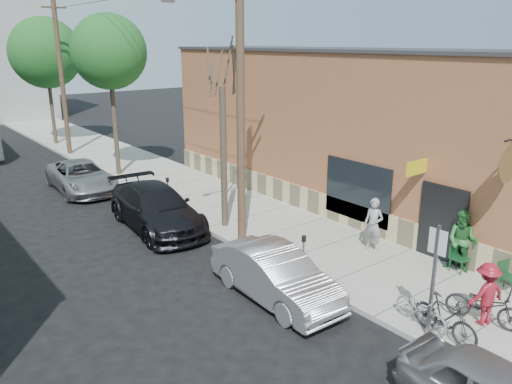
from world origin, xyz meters
TOP-DOWN VIEW (x-y plane):
  - ground at (0.00, 0.00)m, footprint 120.00×120.00m
  - sidewalk at (4.25, 11.00)m, footprint 4.50×58.00m
  - cafe_building at (8.99, 4.99)m, footprint 6.60×20.20m
  - sign_post at (2.35, -3.33)m, footprint 0.07×0.45m
  - parking_meter_near at (2.25, 0.89)m, footprint 0.14×0.14m
  - parking_meter_far at (2.25, 9.21)m, footprint 0.14×0.14m
  - utility_pole_near at (2.39, 4.25)m, footprint 3.57×0.28m
  - utility_pole_far at (2.45, 22.30)m, footprint 1.80×0.28m
  - tree_bare at (2.80, 5.80)m, footprint 0.24×0.24m
  - tree_leafy_mid at (2.80, 15.64)m, footprint 3.72×3.72m
  - tree_leafy_far at (2.80, 26.16)m, footprint 4.60×4.60m
  - patio_chair_a at (6.11, -1.92)m, footprint 0.54×0.54m
  - patio_chair_b at (6.02, -3.46)m, footprint 0.59×0.59m
  - patron_grey at (5.32, 0.78)m, footprint 0.56×0.73m
  - patron_green at (6.20, -1.89)m, footprint 0.96×1.10m
  - cyclist at (3.89, -3.87)m, footprint 1.18×0.89m
  - cyclist_bike at (3.89, -3.87)m, footprint 1.15×1.97m
  - parked_bike_a at (2.54, -3.62)m, footprint 0.64×1.80m
  - parked_bike_b at (2.58, -2.96)m, footprint 0.79×1.67m
  - car_1 at (0.80, 0.49)m, footprint 1.68×4.45m
  - car_2 at (0.80, 7.49)m, footprint 2.75×5.75m
  - car_3 at (0.31, 14.18)m, footprint 2.66×5.23m

SIDE VIEW (x-z plane):
  - ground at x=0.00m, z-range 0.00..0.00m
  - sidewalk at x=4.25m, z-range 0.00..0.15m
  - parked_bike_b at x=2.58m, z-range 0.15..0.99m
  - patio_chair_a at x=6.11m, z-range 0.15..1.03m
  - patio_chair_b at x=6.02m, z-range 0.15..1.03m
  - cyclist_bike at x=3.89m, z-range 0.15..1.13m
  - parked_bike_a at x=2.54m, z-range 0.15..1.21m
  - car_3 at x=0.31m, z-range 0.00..1.42m
  - car_1 at x=0.80m, z-range 0.00..1.45m
  - car_2 at x=0.80m, z-range 0.00..1.62m
  - cyclist at x=3.89m, z-range 0.15..1.77m
  - parking_meter_near at x=2.25m, z-range 0.36..1.60m
  - parking_meter_far at x=2.25m, z-range 0.36..1.60m
  - patron_grey at x=5.32m, z-range 0.15..1.96m
  - patron_green at x=6.20m, z-range 0.15..2.08m
  - sign_post at x=2.35m, z-range 0.43..3.23m
  - tree_bare at x=2.80m, z-range 0.15..5.37m
  - cafe_building at x=8.99m, z-range 0.00..6.61m
  - utility_pole_far at x=2.45m, z-range 0.34..10.34m
  - utility_pole_near at x=2.39m, z-range 0.41..10.41m
  - tree_leafy_far at x=2.80m, z-range 1.98..10.28m
  - tree_leafy_mid at x=2.80m, z-range 2.32..10.41m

